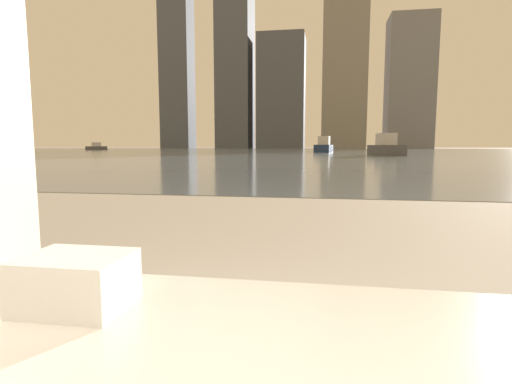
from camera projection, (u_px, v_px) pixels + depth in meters
name	position (u px, v px, depth m)	size (l,w,h in m)	color
towel_stack	(76.00, 281.00, 0.89)	(0.23, 0.18, 0.12)	white
harbor_water	(320.00, 151.00, 60.85)	(180.00, 110.00, 0.01)	slate
harbor_boat_0	(386.00, 148.00, 35.76)	(2.75, 5.51, 1.97)	#4C4C51
harbor_boat_1	(96.00, 147.00, 79.11)	(3.06, 4.13, 1.48)	#4C4C51
harbor_boat_3	(384.00, 148.00, 56.82)	(1.78, 4.03, 1.46)	#2D2D33
harbor_boat_4	(324.00, 147.00, 51.78)	(2.55, 5.71, 2.07)	navy
skyline_tower_0	(176.00, 22.00, 118.44)	(8.87, 7.58, 74.91)	#4C515B
skyline_tower_1	(235.00, 70.00, 117.21)	(9.68, 12.26, 45.63)	#4C515B
skyline_tower_2	(282.00, 93.00, 115.76)	(13.16, 12.81, 31.87)	#4C515B
skyline_tower_3	(345.00, 40.00, 111.23)	(12.14, 10.79, 60.00)	gray
skyline_tower_4	(409.00, 83.00, 109.76)	(12.12, 10.29, 35.69)	slate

